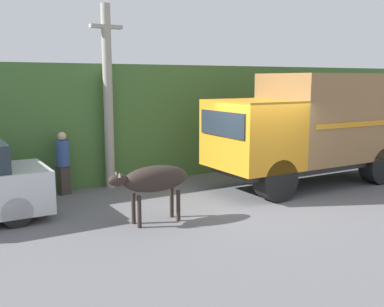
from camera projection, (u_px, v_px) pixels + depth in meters
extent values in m
plane|color=slate|center=(265.00, 203.00, 11.42)|extent=(60.00, 60.00, 0.00)
cube|color=#426B33|center=(147.00, 114.00, 17.19)|extent=(32.00, 6.60, 3.54)
cube|color=#C6B793|center=(95.00, 130.00, 14.23)|extent=(4.77, 2.40, 3.00)
cube|color=#4C4742|center=(93.00, 80.00, 13.97)|extent=(5.07, 2.70, 0.16)
cube|color=#2D2D2D|center=(311.00, 163.00, 13.34)|extent=(5.88, 1.84, 0.18)
cube|color=orange|center=(252.00, 134.00, 12.07)|extent=(1.92, 2.30, 1.82)
cube|color=#232D38|center=(222.00, 124.00, 11.53)|extent=(0.04, 1.96, 0.64)
cube|color=olive|center=(336.00, 116.00, 13.59)|extent=(4.47, 2.30, 2.53)
cube|color=orange|center=(368.00, 124.00, 12.62)|extent=(4.02, 0.03, 0.14)
cylinder|color=black|center=(275.00, 180.00, 11.53)|extent=(1.10, 0.51, 1.10)
cylinder|color=black|center=(378.00, 165.00, 13.51)|extent=(1.10, 0.51, 1.10)
ellipsoid|color=#2D231E|center=(156.00, 179.00, 9.70)|extent=(1.51, 0.57, 0.57)
ellipsoid|color=#2D231E|center=(118.00, 180.00, 9.26)|extent=(0.43, 0.25, 0.25)
cone|color=#B7AD93|center=(120.00, 175.00, 9.16)|extent=(0.06, 0.06, 0.11)
cone|color=#B7AD93|center=(116.00, 173.00, 9.32)|extent=(0.06, 0.06, 0.11)
cylinder|color=#2D231E|center=(139.00, 212.00, 9.44)|extent=(0.09, 0.09, 0.69)
cylinder|color=#2D231E|center=(133.00, 208.00, 9.71)|extent=(0.09, 0.09, 0.69)
cylinder|color=#2D231E|center=(178.00, 206.00, 9.90)|extent=(0.09, 0.09, 0.69)
cylinder|color=#2D231E|center=(172.00, 202.00, 10.17)|extent=(0.09, 0.09, 0.69)
cylinder|color=black|center=(16.00, 211.00, 9.53)|extent=(0.66, 0.30, 0.66)
cube|color=#38332D|center=(64.00, 180.00, 12.16)|extent=(0.35, 0.29, 0.80)
cylinder|color=#334C8C|center=(63.00, 153.00, 12.04)|extent=(0.46, 0.46, 0.69)
sphere|color=#DBB28E|center=(62.00, 136.00, 11.96)|extent=(0.23, 0.23, 0.23)
cylinder|color=#9E998E|center=(108.00, 98.00, 12.62)|extent=(0.26, 0.26, 5.15)
cube|color=#9E998E|center=(106.00, 27.00, 12.30)|extent=(0.90, 0.21, 0.10)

